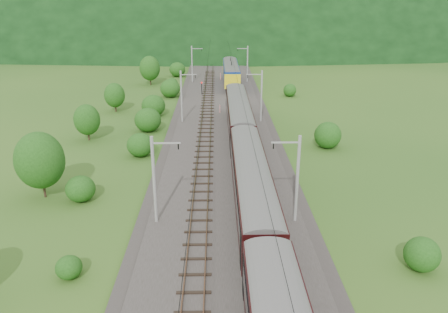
{
  "coord_description": "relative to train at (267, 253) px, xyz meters",
  "views": [
    {
      "loc": [
        -0.77,
        -34.53,
        19.58
      ],
      "look_at": [
        0.01,
        10.2,
        2.6
      ],
      "focal_mm": 35.0,
      "sensor_mm": 36.0,
      "label": 1
    }
  ],
  "objects": [
    {
      "name": "train",
      "position": [
        0.0,
        0.0,
        0.0
      ],
      "size": [
        3.21,
        153.51,
        5.6
      ],
      "color": "black",
      "rests_on": "ground"
    },
    {
      "name": "catenary_right",
      "position": [
        3.72,
        42.54,
        0.73
      ],
      "size": [
        2.54,
        192.28,
        8.0
      ],
      "color": "gray",
      "rests_on": "railbed"
    },
    {
      "name": "mountain_main",
      "position": [
        -2.4,
        270.54,
        -3.77
      ],
      "size": [
        504.0,
        360.0,
        244.0
      ],
      "primitive_type": "ellipsoid",
      "color": "black",
      "rests_on": "ground"
    },
    {
      "name": "ground",
      "position": [
        -2.4,
        10.54,
        -3.77
      ],
      "size": [
        600.0,
        600.0,
        0.0
      ],
      "primitive_type": "plane",
      "color": "#265219",
      "rests_on": "ground"
    },
    {
      "name": "track_left",
      "position": [
        -4.8,
        20.54,
        -3.4
      ],
      "size": [
        2.4,
        220.0,
        0.27
      ],
      "color": "brown",
      "rests_on": "railbed"
    },
    {
      "name": "mountain_ridge",
      "position": [
        -122.4,
        310.54,
        -3.77
      ],
      "size": [
        336.0,
        280.0,
        132.0
      ],
      "primitive_type": "ellipsoid",
      "color": "black",
      "rests_on": "ground"
    },
    {
      "name": "vegetation_right",
      "position": [
        10.74,
        15.94,
        -2.39
      ],
      "size": [
        6.84,
        94.98,
        3.18
      ],
      "color": "#1D4913",
      "rests_on": "ground"
    },
    {
      "name": "overhead_wires",
      "position": [
        -2.4,
        20.54,
        3.33
      ],
      "size": [
        4.83,
        198.0,
        0.03
      ],
      "color": "black",
      "rests_on": "ground"
    },
    {
      "name": "hazard_post_far",
      "position": [
        -2.18,
        77.0,
        -2.66
      ],
      "size": [
        0.17,
        0.17,
        1.61
      ],
      "primitive_type": "cylinder",
      "color": "red",
      "rests_on": "railbed"
    },
    {
      "name": "track_right",
      "position": [
        0.0,
        20.54,
        -3.4
      ],
      "size": [
        2.4,
        220.0,
        0.27
      ],
      "color": "brown",
      "rests_on": "railbed"
    },
    {
      "name": "railbed",
      "position": [
        -2.4,
        20.54,
        -3.62
      ],
      "size": [
        14.0,
        220.0,
        0.3
      ],
      "primitive_type": "cube",
      "color": "#38332D",
      "rests_on": "ground"
    },
    {
      "name": "catenary_left",
      "position": [
        -8.52,
        42.54,
        0.73
      ],
      "size": [
        2.54,
        192.28,
        8.0
      ],
      "color": "gray",
      "rests_on": "railbed"
    },
    {
      "name": "hazard_post_near",
      "position": [
        -2.61,
        47.74,
        -2.8
      ],
      "size": [
        0.14,
        0.14,
        1.35
      ],
      "primitive_type": "cylinder",
      "color": "red",
      "rests_on": "railbed"
    },
    {
      "name": "signal",
      "position": [
        -6.09,
        61.81,
        -2.01
      ],
      "size": [
        0.28,
        0.28,
        2.49
      ],
      "color": "black",
      "rests_on": "railbed"
    },
    {
      "name": "vegetation_left",
      "position": [
        -16.66,
        26.9,
        -1.13
      ],
      "size": [
        12.72,
        142.71,
        6.87
      ],
      "color": "#1D4913",
      "rests_on": "ground"
    }
  ]
}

